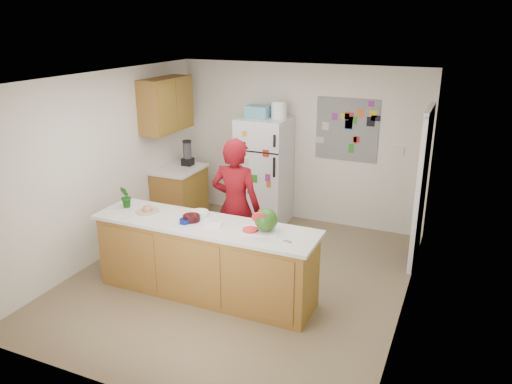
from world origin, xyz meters
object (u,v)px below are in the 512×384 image
at_px(person, 236,207).
at_px(watermelon, 266,220).
at_px(cherry_bowl, 191,218).
at_px(refrigerator, 264,171).

xyz_separation_m(person, watermelon, (0.68, -0.64, 0.17)).
bearing_deg(watermelon, person, 136.54).
bearing_deg(person, cherry_bowl, 69.33).
distance_m(person, cherry_bowl, 0.74).
distance_m(refrigerator, person, 1.71).
bearing_deg(refrigerator, cherry_bowl, -87.93).
height_order(person, watermelon, person).
relative_size(refrigerator, person, 0.96).
height_order(refrigerator, person, person).
relative_size(refrigerator, watermelon, 6.74).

